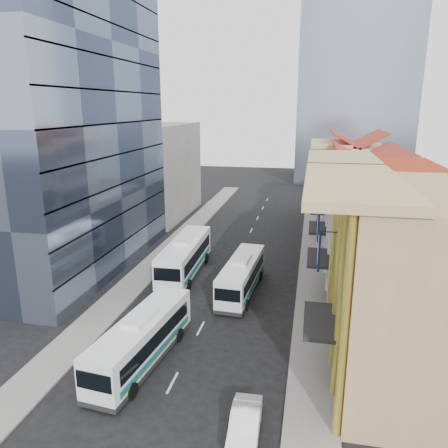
% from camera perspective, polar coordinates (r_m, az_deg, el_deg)
% --- Properties ---
extents(ground, '(200.00, 200.00, 0.00)m').
position_cam_1_polar(ground, '(28.25, -7.42, -21.00)').
color(ground, black).
rests_on(ground, ground).
extents(sidewalk_right, '(3.00, 90.00, 0.15)m').
position_cam_1_polar(sidewalk_right, '(46.51, 11.61, -5.99)').
color(sidewalk_right, slate).
rests_on(sidewalk_right, ground).
extents(sidewalk_left, '(3.00, 90.00, 0.15)m').
position_cam_1_polar(sidewalk_left, '(49.29, -8.61, -4.61)').
color(sidewalk_left, slate).
rests_on(sidewalk_left, ground).
extents(shophouse_tan, '(8.00, 14.00, 12.00)m').
position_cam_1_polar(shophouse_tan, '(29.17, 23.01, -7.45)').
color(shophouse_tan, tan).
rests_on(shophouse_tan, ground).
extents(shophouse_red, '(8.00, 10.00, 12.00)m').
position_cam_1_polar(shophouse_red, '(40.37, 19.84, -1.00)').
color(shophouse_red, '#A42D12').
rests_on(shophouse_red, ground).
extents(shophouse_cream_near, '(8.00, 9.00, 10.00)m').
position_cam_1_polar(shophouse_cream_near, '(49.73, 18.27, 0.89)').
color(shophouse_cream_near, silver).
rests_on(shophouse_cream_near, ground).
extents(shophouse_cream_mid, '(8.00, 9.00, 10.00)m').
position_cam_1_polar(shophouse_cream_mid, '(58.46, 17.33, 3.02)').
color(shophouse_cream_mid, silver).
rests_on(shophouse_cream_mid, ground).
extents(shophouse_cream_far, '(8.00, 12.00, 11.00)m').
position_cam_1_polar(shophouse_cream_far, '(68.65, 16.55, 5.23)').
color(shophouse_cream_far, silver).
rests_on(shophouse_cream_far, ground).
extents(office_tower, '(12.00, 26.00, 30.00)m').
position_cam_1_polar(office_tower, '(47.50, -20.54, 12.29)').
color(office_tower, '#384058').
rests_on(office_tower, ground).
extents(office_block_far, '(10.00, 18.00, 14.00)m').
position_cam_1_polar(office_block_far, '(68.47, -9.07, 6.91)').
color(office_block_far, gray).
rests_on(office_block_far, ground).
extents(bus_left_near, '(3.78, 11.10, 3.49)m').
position_cam_1_polar(bus_left_near, '(30.33, -10.69, -14.49)').
color(bus_left_near, white).
rests_on(bus_left_near, ground).
extents(bus_left_far, '(3.13, 12.18, 3.88)m').
position_cam_1_polar(bus_left_far, '(44.40, -5.13, -4.19)').
color(bus_left_far, white).
rests_on(bus_left_far, ground).
extents(bus_right, '(3.07, 10.68, 3.39)m').
position_cam_1_polar(bus_right, '(40.11, 2.30, -6.69)').
color(bus_right, white).
rests_on(bus_right, ground).
extents(sedan_left, '(2.34, 3.98, 1.27)m').
position_cam_1_polar(sedan_left, '(31.82, -11.84, -15.34)').
color(sedan_left, white).
rests_on(sedan_left, ground).
extents(sedan_right, '(1.69, 4.38, 1.43)m').
position_cam_1_polar(sedan_right, '(24.82, 2.74, -24.70)').
color(sedan_right, white).
rests_on(sedan_right, ground).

